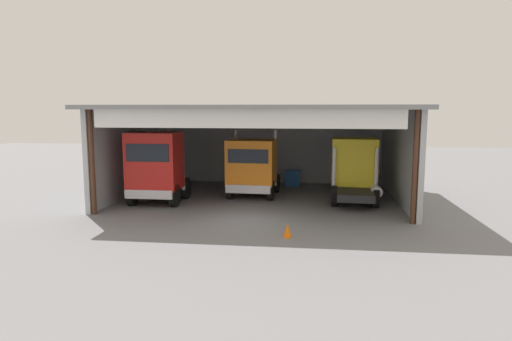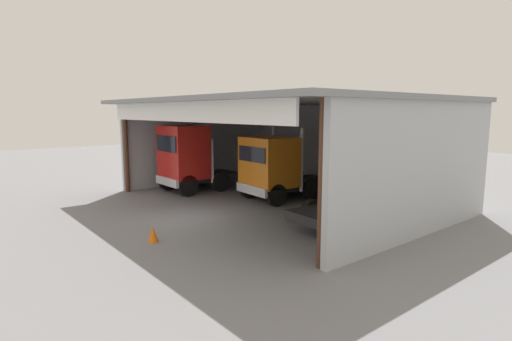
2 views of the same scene
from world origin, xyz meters
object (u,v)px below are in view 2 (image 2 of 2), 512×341
at_px(truck_yellow_center_right_bay, 358,182).
at_px(oil_drum, 299,178).
at_px(truck_orange_center_left_bay, 274,168).
at_px(truck_red_left_bay, 187,158).
at_px(traffic_cone, 153,234).
at_px(tool_cart, 354,187).

distance_m(truck_yellow_center_right_bay, oil_drum, 8.81).
bearing_deg(truck_orange_center_left_bay, truck_yellow_center_right_bay, 177.93).
relative_size(truck_red_left_bay, oil_drum, 4.70).
xyz_separation_m(truck_red_left_bay, truck_yellow_center_right_bay, (10.29, 1.83, -0.18)).
distance_m(truck_orange_center_left_bay, truck_yellow_center_right_bay, 5.58).
distance_m(truck_orange_center_left_bay, traffic_cone, 8.25).
bearing_deg(oil_drum, truck_orange_center_left_bay, -62.20).
xyz_separation_m(truck_yellow_center_right_bay, oil_drum, (-7.57, 4.32, -1.29)).
bearing_deg(traffic_cone, truck_orange_center_left_bay, 107.09).
relative_size(oil_drum, tool_cart, 0.93).
bearing_deg(oil_drum, tool_cart, 1.04).
distance_m(oil_drum, traffic_cone, 12.39).
distance_m(truck_red_left_bay, oil_drum, 6.88).
distance_m(oil_drum, tool_cart, 4.09).
relative_size(truck_red_left_bay, tool_cart, 4.38).
xyz_separation_m(truck_orange_center_left_bay, truck_yellow_center_right_bay, (5.56, -0.51, 0.07)).
height_order(truck_red_left_bay, truck_yellow_center_right_bay, truck_red_left_bay).
height_order(oil_drum, traffic_cone, oil_drum).
distance_m(truck_red_left_bay, tool_cart, 9.34).
height_order(truck_orange_center_left_bay, traffic_cone, truck_orange_center_left_bay).
relative_size(tool_cart, traffic_cone, 1.79).
distance_m(truck_red_left_bay, traffic_cone, 9.11).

